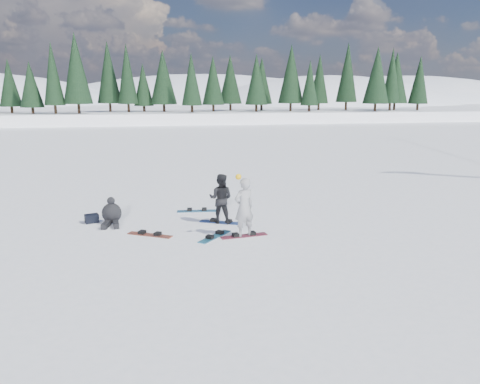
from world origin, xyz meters
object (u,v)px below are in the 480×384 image
gear_bag (92,218)px  snowboarder_woman (244,207)px  snowboarder_man (221,199)px  snowboard_loose_b (150,235)px  snowboard_loose_c (197,211)px  snowboard_loose_a (215,237)px  seated_rider (112,214)px

gear_bag → snowboarder_woman: bearing=-27.3°
snowboarder_woman → snowboarder_man: size_ratio=1.18×
snowboard_loose_b → snowboard_loose_c: size_ratio=1.00×
snowboarder_woman → gear_bag: size_ratio=4.51×
snowboard_loose_a → snowboarder_man: bearing=25.8°
snowboard_loose_a → snowboard_loose_b: bearing=115.7°
snowboarder_woman → seated_rider: size_ratio=1.83×
seated_rider → snowboard_loose_c: size_ratio=0.74×
seated_rider → snowboard_loose_b: (1.28, -1.61, -0.34)m
seated_rider → snowboard_loose_c: (3.04, 1.13, -0.34)m
snowboarder_woman → snowboarder_man: snowboarder_woman is taller
snowboard_loose_a → snowboard_loose_b: same height
snowboard_loose_b → gear_bag: bearing=166.3°
snowboard_loose_a → snowboard_loose_b: 2.08m
seated_rider → snowboard_loose_b: seated_rider is taller
snowboarder_woman → seated_rider: 4.81m
snowboard_loose_a → gear_bag: bearing=99.8°
snowboarder_man → snowboard_loose_b: (-2.43, -1.03, -0.85)m
snowboarder_woman → snowboard_loose_c: snowboarder_woman is taller
snowboarder_woman → seated_rider: (-4.20, 2.27, -0.59)m
snowboarder_woman → snowboard_loose_c: bearing=-92.3°
snowboarder_woman → snowboarder_man: (-0.48, 1.68, -0.09)m
seated_rider → snowboard_loose_a: bearing=-31.2°
snowboarder_woman → snowboard_loose_a: snowboarder_woman is taller
snowboarder_woman → snowboard_loose_b: bearing=-33.7°
snowboarder_woman → gear_bag: snowboarder_woman is taller
snowboard_loose_a → snowboard_loose_c: same height
snowboarder_man → seated_rider: bearing=13.3°
snowboarder_woman → snowboard_loose_b: size_ratio=1.35×
gear_bag → snowboard_loose_a: gear_bag is taller
snowboarder_woman → snowboard_loose_a: size_ratio=1.35×
snowboarder_woman → snowboard_loose_b: (-2.92, 0.66, -0.93)m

